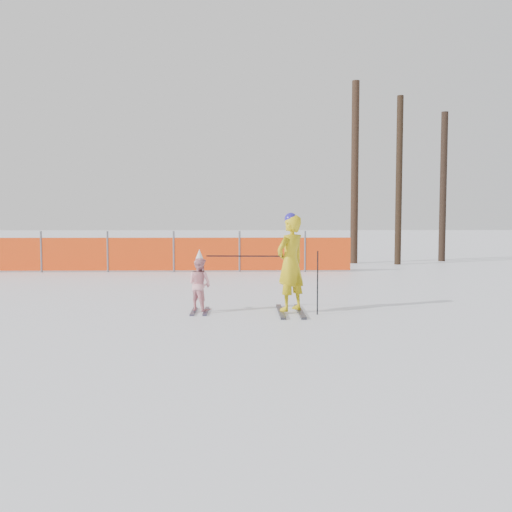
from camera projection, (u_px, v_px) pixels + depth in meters
The scene contains 6 objects.
ground at pixel (257, 317), 9.58m from camera, with size 120.00×120.00×0.00m, color white.
adult at pixel (291, 263), 9.98m from camera, with size 0.72×1.40×1.76m.
child at pixel (200, 283), 10.07m from camera, with size 0.58×0.84×1.12m.
ski_poles at pixel (277, 268), 9.92m from camera, with size 1.94×0.32×1.10m.
safety_fence at pixel (96, 254), 17.26m from camera, with size 15.42×0.06×1.25m.
tree_trunks at pixel (395, 180), 20.60m from camera, with size 3.77×1.67×6.50m.
Camera 1 is at (-0.21, -9.48, 1.70)m, focal length 40.00 mm.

